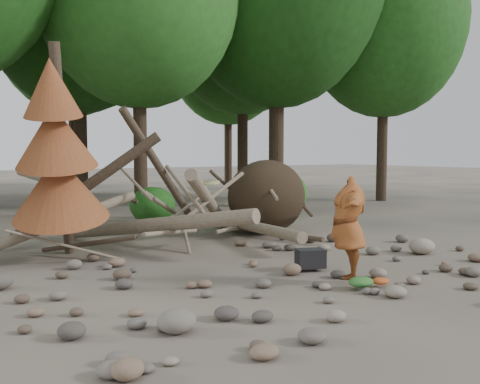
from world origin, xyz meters
TOP-DOWN VIEW (x-y plane):
  - ground at (0.00, 0.00)m, footprint 120.00×120.00m
  - deadfall_pile at (2.02, 4.24)m, footprint 8.55×5.24m
  - dead_conifer at (-3.12, 3.37)m, footprint 2.06×2.16m
  - bush_mid at (0.80, 7.80)m, footprint 1.40×1.40m
  - bush_right at (5.00, 7.00)m, footprint 2.00×2.00m
  - frisbee_thrower at (0.49, -0.96)m, footprint 3.44×1.90m
  - backpack at (0.61, 0.13)m, footprint 0.60×0.50m
  - cloth_green at (0.38, -1.38)m, footprint 0.43×0.36m
  - cloth_orange at (0.76, -1.44)m, footprint 0.30×0.25m
  - boulder_front_left at (-2.98, -1.62)m, footprint 0.49×0.44m
  - boulder_mid_right at (3.67, 0.06)m, footprint 0.57×0.51m

SIDE VIEW (x-z plane):
  - ground at x=0.00m, z-range 0.00..0.00m
  - cloth_orange at x=0.76m, z-range 0.00..0.11m
  - cloth_green at x=0.38m, z-range 0.00..0.16m
  - boulder_front_left at x=-2.98m, z-range 0.00..0.29m
  - backpack at x=0.61m, z-range 0.00..0.34m
  - boulder_mid_right at x=3.67m, z-range 0.00..0.34m
  - bush_mid at x=0.80m, z-range 0.00..1.12m
  - bush_right at x=5.00m, z-range 0.00..1.60m
  - frisbee_thrower at x=0.49m, z-range 0.08..1.80m
  - deadfall_pile at x=2.02m, z-range -0.70..2.60m
  - dead_conifer at x=-3.12m, z-range -0.06..4.29m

